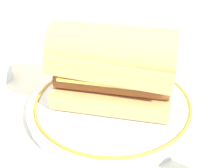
% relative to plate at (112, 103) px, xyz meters
% --- Properties ---
extents(ground_plane, '(1.50, 1.50, 0.00)m').
position_rel_plate_xyz_m(ground_plane, '(0.00, -0.02, -0.01)').
color(ground_plane, silver).
extents(plate, '(0.28, 0.28, 0.01)m').
position_rel_plate_xyz_m(plate, '(0.00, 0.00, 0.00)').
color(plate, white).
rests_on(plate, ground_plane).
extents(sausage_sandwich, '(0.21, 0.16, 0.13)m').
position_rel_plate_xyz_m(sausage_sandwich, '(0.00, 0.00, 0.07)').
color(sausage_sandwich, '#E0AE6C').
rests_on(sausage_sandwich, plate).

